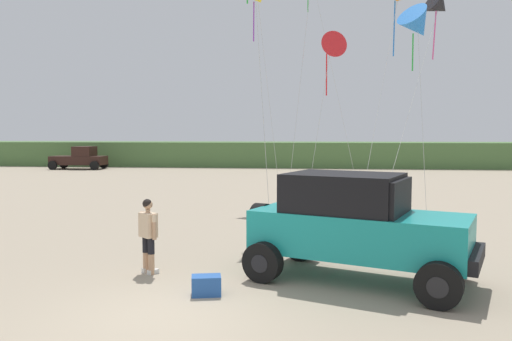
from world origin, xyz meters
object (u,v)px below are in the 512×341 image
(kite_yellow_diamond, at_px, (331,48))
(kite_blue_swept, at_px, (418,25))
(kite_purple_stunt, at_px, (439,6))
(jeep, at_px, (356,224))
(person_watching, at_px, (148,232))
(cooler_box, at_px, (206,285))
(distant_pickup, at_px, (80,158))

(kite_yellow_diamond, relative_size, kite_blue_swept, 0.92)
(kite_purple_stunt, relative_size, kite_blue_swept, 1.10)
(kite_blue_swept, bearing_deg, jeep, -109.05)
(kite_yellow_diamond, bearing_deg, kite_blue_swept, -30.23)
(jeep, relative_size, person_watching, 3.00)
(person_watching, relative_size, kite_yellow_diamond, 0.23)
(jeep, xyz_separation_m, kite_purple_stunt, (3.84, 9.58, 6.72))
(kite_purple_stunt, bearing_deg, jeep, -111.84)
(jeep, distance_m, person_watching, 4.53)
(cooler_box, xyz_separation_m, kite_blue_swept, (5.67, 9.26, 6.72))
(kite_yellow_diamond, bearing_deg, kite_purple_stunt, -1.16)
(person_watching, distance_m, distant_pickup, 35.56)
(jeep, bearing_deg, distant_pickup, 123.61)
(jeep, height_order, cooler_box, jeep)
(kite_yellow_diamond, bearing_deg, person_watching, -114.05)
(person_watching, height_order, cooler_box, person_watching)
(jeep, relative_size, cooler_box, 8.92)
(jeep, height_order, kite_purple_stunt, kite_purple_stunt)
(jeep, xyz_separation_m, kite_blue_swept, (2.74, 7.93, 5.71))
(kite_purple_stunt, height_order, kite_blue_swept, kite_purple_stunt)
(person_watching, distance_m, kite_purple_stunt, 14.48)
(cooler_box, distance_m, distant_pickup, 37.52)
(person_watching, relative_size, kite_blue_swept, 0.22)
(cooler_box, height_order, kite_purple_stunt, kite_purple_stunt)
(cooler_box, xyz_separation_m, kite_yellow_diamond, (2.71, 10.99, 6.27))
(distant_pickup, bearing_deg, cooler_box, -61.26)
(cooler_box, bearing_deg, kite_purple_stunt, 45.51)
(cooler_box, height_order, kite_blue_swept, kite_blue_swept)
(distant_pickup, relative_size, kite_blue_swept, 0.60)
(kite_blue_swept, bearing_deg, distant_pickup, 135.11)
(jeep, relative_size, kite_yellow_diamond, 0.70)
(cooler_box, distance_m, kite_purple_stunt, 14.99)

